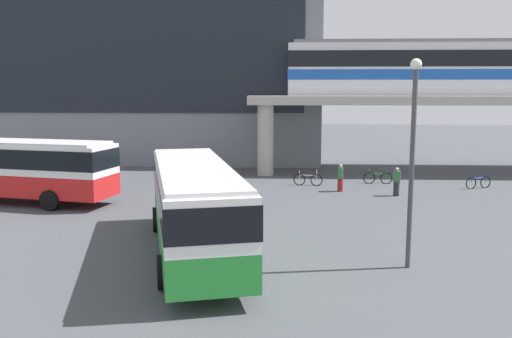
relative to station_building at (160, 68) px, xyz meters
name	(u,v)px	position (x,y,z in m)	size (l,w,h in m)	color
ground_plane	(224,192)	(6.93, -14.92, -7.55)	(120.00, 120.00, 0.00)	#47494F
station_building	(160,68)	(0.00, 0.00, 0.00)	(26.22, 10.65, 15.09)	slate
elevated_platform	(433,106)	(20.95, -5.95, -2.95)	(26.12, 7.03, 5.37)	#ADA89E
train	(430,67)	(20.62, -5.95, -0.22)	(20.10, 2.96, 3.84)	silver
bus_main	(194,200)	(7.15, -26.73, -5.56)	(5.23, 11.32, 3.22)	#268C33
bus_secondary	(11,164)	(-3.73, -18.24, -5.56)	(11.33, 4.82, 3.22)	red
bicycle_green	(378,178)	(16.17, -11.76, -7.19)	(1.79, 0.18, 1.04)	black
bicycle_blue	(478,182)	(21.83, -13.13, -7.19)	(1.68, 0.72, 1.04)	black
bicycle_silver	(308,180)	(11.81, -12.57, -7.19)	(1.77, 0.41, 1.04)	black
pedestrian_by_bike_rack	(340,179)	(13.58, -14.44, -6.82)	(0.33, 0.44, 1.58)	maroon
pedestrian_near_building	(397,183)	(16.52, -15.60, -6.81)	(0.46, 0.36, 1.58)	#26262D
lamp_post	(413,148)	(14.40, -27.80, -3.58)	(0.36, 0.36, 6.78)	#3F3F44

